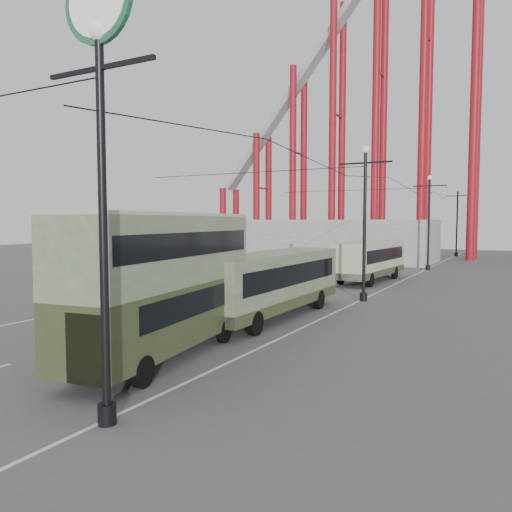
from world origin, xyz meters
The scene contains 12 objects.
ground centered at (0.00, 0.00, 0.00)m, with size 160.00×160.00×0.00m, color #525255.
road_markings centered at (-0.86, 19.70, 0.01)m, with size 12.52×120.00×0.01m.
lamp_post_near centered at (5.60, -3.00, 7.86)m, with size 3.20×0.44×10.80m.
lamp_post_mid centered at (5.60, 18.00, 4.68)m, with size 3.20×0.44×9.32m.
lamp_post_far centered at (5.60, 40.00, 4.68)m, with size 3.20×0.44×9.32m.
lamp_post_distant centered at (5.60, 62.00, 4.68)m, with size 3.20×0.44×9.32m.
roller_coaster centered at (-2.49, 56.89, 22.92)m, with size 52.95×5.00×55.48m.
fairground_shed centered at (-6.00, 47.00, 2.50)m, with size 22.00×10.00×5.00m, color gray.
double_decker_bus centered at (3.07, 2.28, 2.87)m, with size 3.71×9.78×5.12m.
single_decker_green centered at (3.07, 10.65, 1.83)m, with size 2.66×11.50×3.25m.
single_decker_cream centered at (3.20, 27.89, 1.80)m, with size 3.16×10.42×3.20m.
pedestrian centered at (1.72, 4.91, 0.86)m, with size 0.63×0.41×1.71m, color black.
Camera 1 is at (14.26, -11.45, 4.83)m, focal length 35.00 mm.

